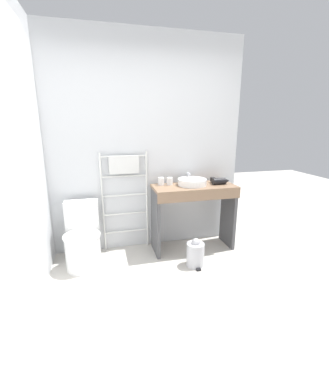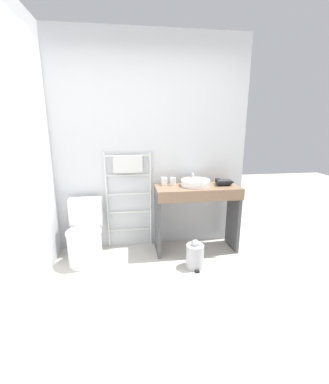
{
  "view_description": "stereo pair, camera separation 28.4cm",
  "coord_description": "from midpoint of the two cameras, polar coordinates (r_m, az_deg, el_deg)",
  "views": [
    {
      "loc": [
        -0.53,
        -1.6,
        1.61
      ],
      "look_at": [
        0.14,
        1.06,
        0.87
      ],
      "focal_mm": 24.0,
      "sensor_mm": 36.0,
      "label": 1
    },
    {
      "loc": [
        -0.25,
        -1.66,
        1.61
      ],
      "look_at": [
        0.14,
        1.06,
        0.87
      ],
      "focal_mm": 24.0,
      "sensor_mm": 36.0,
      "label": 2
    }
  ],
  "objects": [
    {
      "name": "faucet",
      "position": [
        3.34,
        2.87,
        3.54
      ],
      "size": [
        0.02,
        0.1,
        0.13
      ],
      "color": "silver",
      "rests_on": "vanity_counter"
    },
    {
      "name": "ground_plane",
      "position": [
        2.33,
        -0.48,
        -28.69
      ],
      "size": [
        12.0,
        12.0,
        0.0
      ],
      "primitive_type": "plane",
      "color": "beige"
    },
    {
      "name": "hair_dryer",
      "position": [
        3.31,
        9.75,
        2.41
      ],
      "size": [
        0.22,
        0.18,
        0.08
      ],
      "color": "black",
      "rests_on": "vanity_counter"
    },
    {
      "name": "cup_near_wall",
      "position": [
        3.21,
        -3.3,
        2.38
      ],
      "size": [
        0.08,
        0.08,
        0.1
      ],
      "color": "white",
      "rests_on": "vanity_counter"
    },
    {
      "name": "towel_radiator",
      "position": [
        3.25,
        -11.35,
        2.33
      ],
      "size": [
        0.59,
        0.06,
        1.27
      ],
      "color": "white",
      "rests_on": "ground_plane"
    },
    {
      "name": "toilet",
      "position": [
        3.18,
        -20.21,
        -10.34
      ],
      "size": [
        0.4,
        0.54,
        0.74
      ],
      "color": "white",
      "rests_on": "ground_plane"
    },
    {
      "name": "trash_bin",
      "position": [
        3.05,
        4.16,
        -13.59
      ],
      "size": [
        0.21,
        0.24,
        0.34
      ],
      "color": "#B7B7BC",
      "rests_on": "ground_plane"
    },
    {
      "name": "wall_back",
      "position": [
        3.31,
        -7.33,
        10.14
      ],
      "size": [
        2.55,
        0.12,
        2.66
      ],
      "primitive_type": "cube",
      "color": "silver",
      "rests_on": "ground_plane"
    },
    {
      "name": "vanity_counter",
      "position": [
        3.26,
        4.07,
        -3.16
      ],
      "size": [
        1.03,
        0.45,
        0.85
      ],
      "color": "#84664C",
      "rests_on": "ground_plane"
    },
    {
      "name": "bath_mat",
      "position": [
        2.83,
        -20.12,
        -20.45
      ],
      "size": [
        0.56,
        0.36,
        0.01
      ],
      "primitive_type": "cube",
      "color": "silver",
      "rests_on": "ground_plane"
    },
    {
      "name": "wall_side",
      "position": [
        2.58,
        -32.87,
        6.47
      ],
      "size": [
        0.12,
        2.34,
        2.66
      ],
      "primitive_type": "cube",
      "color": "silver",
      "rests_on": "ground_plane"
    },
    {
      "name": "cup_near_edge",
      "position": [
        3.21,
        -1.36,
        2.39
      ],
      "size": [
        0.07,
        0.07,
        0.1
      ],
      "color": "white",
      "rests_on": "vanity_counter"
    },
    {
      "name": "sink_basin",
      "position": [
        3.21,
        3.66,
        2.24
      ],
      "size": [
        0.36,
        0.36,
        0.08
      ],
      "color": "white",
      "rests_on": "vanity_counter"
    }
  ]
}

